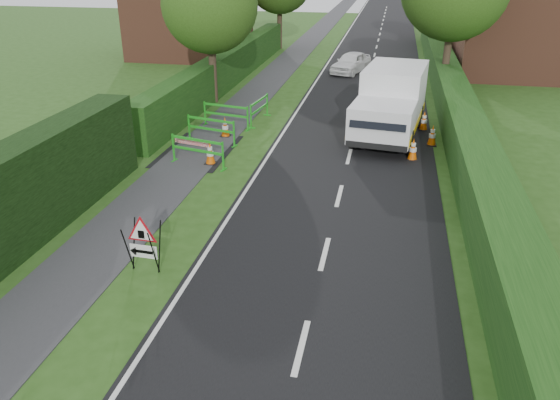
{
  "coord_description": "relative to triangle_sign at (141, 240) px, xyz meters",
  "views": [
    {
      "loc": [
        3.71,
        -7.0,
        6.77
      ],
      "look_at": [
        1.3,
        4.92,
        1.16
      ],
      "focal_mm": 35.0,
      "sensor_mm": 36.0,
      "label": 1
    }
  ],
  "objects": [
    {
      "name": "triangle_sign",
      "position": [
        0.0,
        0.0,
        0.0
      ],
      "size": [
        0.85,
        0.85,
        1.19
      ],
      "rotation": [
        0.0,
        0.0,
        -0.05
      ],
      "color": "black",
      "rests_on": "ground"
    },
    {
      "name": "hedge_east",
      "position": [
        7.98,
        13.09,
        -0.83
      ],
      "size": [
        1.2,
        50.0,
        1.5
      ],
      "primitive_type": "cube",
      "color": "#14380F",
      "rests_on": "ground"
    },
    {
      "name": "hedge_west_far",
      "position": [
        -3.52,
        19.09,
        -0.83
      ],
      "size": [
        1.0,
        24.0,
        1.8
      ],
      "primitive_type": "cube",
      "color": "#14380F",
      "rests_on": "ground"
    },
    {
      "name": "traffic_cone_0",
      "position": [
        6.19,
        8.74,
        -0.43
      ],
      "size": [
        0.38,
        0.38,
        0.79
      ],
      "color": "black",
      "rests_on": "ground"
    },
    {
      "name": "ground",
      "position": [
        1.48,
        -2.91,
        -0.83
      ],
      "size": [
        120.0,
        120.0,
        0.0
      ],
      "primitive_type": "plane",
      "color": "#254914",
      "rests_on": "ground"
    },
    {
      "name": "traffic_cone_4",
      "position": [
        -1.03,
        9.96,
        -0.43
      ],
      "size": [
        0.38,
        0.38,
        0.79
      ],
      "color": "black",
      "rests_on": "ground"
    },
    {
      "name": "ped_barrier_1",
      "position": [
        -1.31,
        9.08,
        -0.2
      ],
      "size": [
        2.08,
        0.84,
        1.0
      ],
      "rotation": [
        0.0,
        0.0,
        -0.25
      ],
      "color": "#1B961B",
      "rests_on": "ground"
    },
    {
      "name": "hatchback_car",
      "position": [
        2.83,
        23.24,
        -0.22
      ],
      "size": [
        2.51,
        3.84,
        1.22
      ],
      "primitive_type": "imported",
      "rotation": [
        0.0,
        0.0,
        -0.33
      ],
      "color": "white",
      "rests_on": "ground"
    },
    {
      "name": "traffic_cone_2",
      "position": [
        6.69,
        12.39,
        -0.43
      ],
      "size": [
        0.38,
        0.38,
        0.79
      ],
      "color": "black",
      "rests_on": "ground"
    },
    {
      "name": "house_east_a",
      "position": [
        12.48,
        25.09,
        2.07
      ],
      "size": [
        7.5,
        7.4,
        7.88
      ],
      "color": "brown",
      "rests_on": "ground"
    },
    {
      "name": "tree_nw",
      "position": [
        -3.12,
        15.09,
        3.66
      ],
      "size": [
        4.4,
        4.4,
        6.7
      ],
      "color": "#2D2116",
      "rests_on": "ground"
    },
    {
      "name": "ped_barrier_0",
      "position": [
        -1.02,
        6.7,
        -0.2
      ],
      "size": [
        2.08,
        0.85,
        1.0
      ],
      "rotation": [
        0.0,
        0.0,
        -0.25
      ],
      "color": "#1B961B",
      "rests_on": "ground"
    },
    {
      "name": "redwhite_plank",
      "position": [
        -1.6,
        7.84,
        -0.83
      ],
      "size": [
        1.47,
        0.38,
        0.25
      ],
      "primitive_type": "cube",
      "rotation": [
        0.0,
        0.0,
        -0.23
      ],
      "color": "red",
      "rests_on": "ground"
    },
    {
      "name": "house_west",
      "position": [
        -8.52,
        27.09,
        2.07
      ],
      "size": [
        7.5,
        7.4,
        7.88
      ],
      "color": "brown",
      "rests_on": "ground"
    },
    {
      "name": "ped_barrier_3",
      "position": [
        -0.18,
        12.23,
        -0.2
      ],
      "size": [
        0.6,
        2.09,
        1.0
      ],
      "rotation": [
        0.0,
        0.0,
        1.45
      ],
      "color": "#1B961B",
      "rests_on": "ground"
    },
    {
      "name": "works_van",
      "position": [
        5.3,
        11.4,
        0.55
      ],
      "size": [
        2.93,
        5.92,
        2.59
      ],
      "rotation": [
        0.0,
        0.0,
        -0.13
      ],
      "color": "silver",
      "rests_on": "ground"
    },
    {
      "name": "ped_barrier_2",
      "position": [
        -1.33,
        11.11,
        -0.2
      ],
      "size": [
        2.09,
        0.77,
        1.0
      ],
      "rotation": [
        0.0,
        0.0,
        -0.21
      ],
      "color": "#1B961B",
      "rests_on": "ground"
    },
    {
      "name": "traffic_cone_1",
      "position": [
        6.93,
        10.49,
        -0.43
      ],
      "size": [
        0.38,
        0.38,
        0.79
      ],
      "color": "black",
      "rests_on": "ground"
    },
    {
      "name": "house_east_b",
      "position": [
        13.48,
        39.09,
        2.07
      ],
      "size": [
        7.5,
        7.4,
        7.88
      ],
      "color": "brown",
      "rests_on": "ground"
    },
    {
      "name": "footpath",
      "position": [
        -1.52,
        32.09,
        -0.82
      ],
      "size": [
        2.0,
        90.0,
        0.02
      ],
      "primitive_type": "cube",
      "color": "#2D2D30",
      "rests_on": "ground"
    },
    {
      "name": "traffic_cone_3",
      "position": [
        -0.66,
        6.93,
        -0.43
      ],
      "size": [
        0.38,
        0.38,
        0.79
      ],
      "color": "black",
      "rests_on": "ground"
    },
    {
      "name": "road_surface",
      "position": [
        3.98,
        32.09,
        -0.82
      ],
      "size": [
        6.0,
        90.0,
        0.02
      ],
      "primitive_type": "cube",
      "color": "black",
      "rests_on": "ground"
    }
  ]
}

